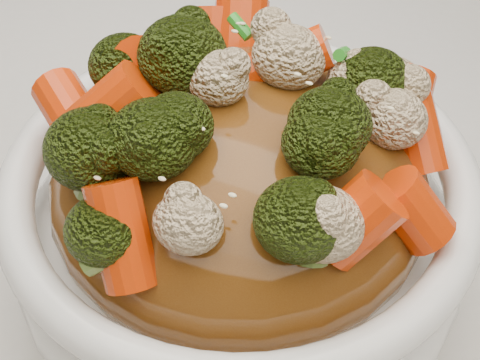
% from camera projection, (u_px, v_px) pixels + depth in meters
% --- Properties ---
extents(tablecloth, '(1.20, 0.80, 0.04)m').
position_uv_depth(tablecloth, '(256.00, 299.00, 0.45)').
color(tablecloth, silver).
rests_on(tablecloth, dining_table).
extents(bowl, '(0.31, 0.31, 0.09)m').
position_uv_depth(bowl, '(240.00, 227.00, 0.40)').
color(bowl, white).
rests_on(bowl, tablecloth).
extents(sauce_base, '(0.25, 0.25, 0.11)m').
position_uv_depth(sauce_base, '(240.00, 185.00, 0.37)').
color(sauce_base, '#5B320F').
rests_on(sauce_base, bowl).
extents(carrots, '(0.25, 0.25, 0.06)m').
position_uv_depth(carrots, '(240.00, 75.00, 0.32)').
color(carrots, red).
rests_on(carrots, sauce_base).
extents(broccoli, '(0.25, 0.25, 0.05)m').
position_uv_depth(broccoli, '(240.00, 77.00, 0.32)').
color(broccoli, black).
rests_on(broccoli, sauce_base).
extents(cauliflower, '(0.25, 0.25, 0.04)m').
position_uv_depth(cauliflower, '(240.00, 81.00, 0.33)').
color(cauliflower, beige).
rests_on(cauliflower, sauce_base).
extents(scallions, '(0.18, 0.18, 0.02)m').
position_uv_depth(scallions, '(240.00, 73.00, 0.32)').
color(scallions, '#289522').
rests_on(scallions, sauce_base).
extents(sesame_seeds, '(0.22, 0.22, 0.01)m').
position_uv_depth(sesame_seeds, '(240.00, 73.00, 0.32)').
color(sesame_seeds, '#F6E4AF').
rests_on(sesame_seeds, sauce_base).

